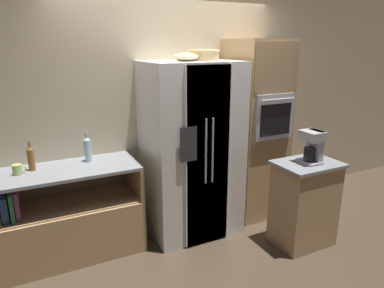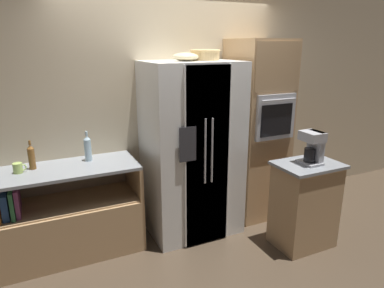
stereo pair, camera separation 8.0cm
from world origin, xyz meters
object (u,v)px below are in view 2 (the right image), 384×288
at_px(bottle_tall, 88,148).
at_px(fruit_bowl, 185,57).
at_px(wicker_basket, 205,54).
at_px(bottle_short, 31,157).
at_px(wall_oven, 257,130).
at_px(refrigerator, 192,150).
at_px(coffee_maker, 313,146).
at_px(mug, 18,168).

bearing_deg(bottle_tall, fruit_bowl, -11.67).
bearing_deg(wicker_basket, bottle_tall, 174.70).
height_order(fruit_bowl, bottle_short, fruit_bowl).
bearing_deg(bottle_tall, bottle_short, -177.15).
xyz_separation_m(wall_oven, wicker_basket, (-0.68, 0.03, 0.88)).
bearing_deg(refrigerator, fruit_bowl, -172.91).
bearing_deg(refrigerator, wicker_basket, 22.38).
distance_m(bottle_tall, coffee_maker, 2.23).
bearing_deg(coffee_maker, fruit_bowl, 141.70).
xyz_separation_m(bottle_tall, bottle_short, (-0.51, -0.03, -0.01)).
height_order(wall_oven, bottle_tall, wall_oven).
distance_m(refrigerator, wicker_basket, 1.02).
bearing_deg(wicker_basket, mug, 179.03).
distance_m(bottle_short, coffee_maker, 2.69).
relative_size(fruit_bowl, bottle_tall, 0.85).
height_order(wall_oven, coffee_maker, wall_oven).
xyz_separation_m(wicker_basket, bottle_short, (-1.76, 0.09, -0.91)).
bearing_deg(bottle_short, fruit_bowl, -6.76).
relative_size(wall_oven, fruit_bowl, 8.11).
distance_m(bottle_tall, mug, 0.65).
bearing_deg(fruit_bowl, bottle_short, 173.24).
bearing_deg(bottle_short, wicker_basket, -2.92).
distance_m(wicker_basket, bottle_short, 1.99).
xyz_separation_m(refrigerator, wall_oven, (0.87, 0.05, 0.12)).
xyz_separation_m(wall_oven, mug, (-2.57, 0.06, -0.10)).
height_order(refrigerator, mug, refrigerator).
bearing_deg(wall_oven, fruit_bowl, -176.51).
xyz_separation_m(refrigerator, mug, (-1.69, 0.11, 0.02)).
xyz_separation_m(fruit_bowl, bottle_short, (-1.50, 0.18, -0.89)).
height_order(mug, coffee_maker, coffee_maker).
bearing_deg(bottle_short, coffee_maker, -21.22).
xyz_separation_m(wicker_basket, bottle_tall, (-1.25, 0.12, -0.89)).
height_order(wall_oven, mug, wall_oven).
relative_size(fruit_bowl, mug, 2.23).
height_order(bottle_short, mug, bottle_short).
relative_size(bottle_short, mug, 2.40).
xyz_separation_m(refrigerator, wicker_basket, (0.19, 0.08, 1.00)).
xyz_separation_m(wicker_basket, coffee_maker, (0.74, -0.88, -0.86)).
relative_size(wicker_basket, bottle_tall, 1.04).
relative_size(mug, coffee_maker, 0.35).
bearing_deg(coffee_maker, mug, 160.80).
distance_m(refrigerator, mug, 1.70).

